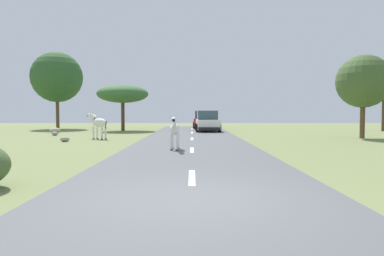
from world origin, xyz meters
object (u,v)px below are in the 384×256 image
(tree_4, at_px, (123,94))
(rock_0, at_px, (55,134))
(tree_5, at_px, (57,77))
(zebra_0, at_px, (175,129))
(tree_1, at_px, (363,82))
(car_0, at_px, (207,122))
(car_1, at_px, (203,120))
(rock_2, at_px, (55,130))
(rock_1, at_px, (65,139))
(zebra_1, at_px, (98,123))

(tree_4, bearing_deg, rock_0, -120.65)
(tree_4, height_order, tree_5, tree_5)
(zebra_0, relative_size, tree_1, 0.30)
(zebra_0, relative_size, rock_0, 3.66)
(zebra_0, relative_size, tree_5, 0.21)
(car_0, distance_m, tree_5, 16.22)
(tree_5, xyz_separation_m, rock_0, (3.70, -9.79, -4.99))
(car_1, distance_m, rock_2, 14.26)
(tree_5, xyz_separation_m, rock_1, (6.28, -14.71, -5.00))
(tree_5, bearing_deg, zebra_1, -59.30)
(zebra_0, height_order, tree_4, tree_4)
(car_1, relative_size, tree_1, 0.84)
(tree_4, bearing_deg, car_0, -10.93)
(zebra_0, distance_m, tree_4, 16.57)
(car_1, relative_size, rock_0, 10.24)
(tree_4, relative_size, rock_1, 8.70)
(zebra_1, distance_m, rock_2, 8.08)
(rock_0, distance_m, rock_1, 5.55)
(zebra_1, distance_m, tree_4, 9.52)
(car_1, height_order, tree_4, tree_4)
(car_0, bearing_deg, tree_5, -20.87)
(car_0, height_order, tree_1, tree_1)
(tree_5, bearing_deg, car_1, 2.45)
(tree_1, height_order, rock_1, tree_1)
(zebra_1, relative_size, rock_2, 1.97)
(tree_5, bearing_deg, tree_4, -26.91)
(tree_1, bearing_deg, tree_5, 153.15)
(car_1, xyz_separation_m, tree_1, (9.66, -12.93, 2.75))
(zebra_0, distance_m, car_1, 19.91)
(tree_4, relative_size, rock_2, 5.34)
(zebra_1, height_order, car_1, car_1)
(tree_1, relative_size, rock_2, 6.24)
(zebra_1, relative_size, rock_0, 3.87)
(tree_1, bearing_deg, zebra_0, -149.26)
(rock_0, bearing_deg, rock_2, 112.09)
(zebra_0, xyz_separation_m, tree_1, (11.58, 6.89, 2.66))
(tree_1, height_order, tree_4, tree_1)
(zebra_1, height_order, tree_1, tree_1)
(car_0, distance_m, tree_4, 7.97)
(rock_0, bearing_deg, car_1, 43.60)
(rock_2, bearing_deg, tree_4, 32.86)
(rock_1, bearing_deg, car_1, 61.40)
(tree_5, bearing_deg, rock_2, -69.91)
(zebra_0, bearing_deg, tree_5, -56.20)
(zebra_0, relative_size, rock_1, 3.04)
(rock_0, bearing_deg, tree_5, 110.70)
(car_0, relative_size, rock_0, 10.18)
(zebra_0, distance_m, tree_1, 13.73)
(zebra_1, distance_m, car_1, 15.25)
(zebra_0, height_order, tree_5, tree_5)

